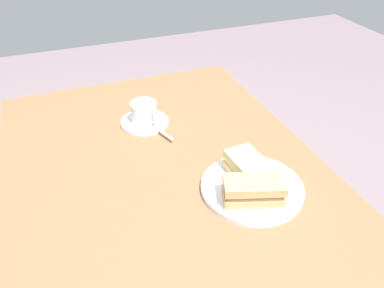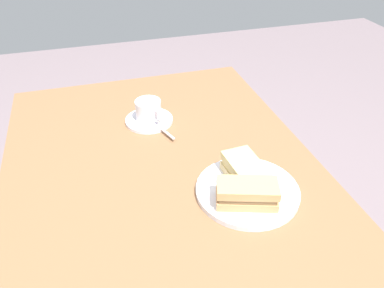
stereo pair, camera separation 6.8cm
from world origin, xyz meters
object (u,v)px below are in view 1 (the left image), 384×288
Objects in this scene: sandwich_plate at (252,188)px; spoon at (159,130)px; dining_table at (176,213)px; coffee_cup at (144,112)px; sandwich_back at (254,190)px; coffee_saucer at (145,122)px; sandwich_front at (249,169)px.

spoon is at bearing 23.60° from sandwich_plate.
coffee_cup is (0.33, -0.01, 0.12)m from dining_table.
coffee_saucer is at bearing 18.31° from sandwich_back.
sandwich_plate reaches higher than dining_table.
spoon is (0.36, 0.12, -0.03)m from sandwich_back.
sandwich_front is 1.32× the size of coffee_cup.
coffee_cup is (0.39, 0.17, 0.04)m from sandwich_plate.
sandwich_front is at bearing -153.46° from spoon.
sandwich_plate is at bearing -110.32° from dining_table.
spoon is (0.26, -0.04, 0.09)m from dining_table.
dining_table is 12.48× the size of coffee_cup.
coffee_saucer is at bearing 23.47° from coffee_cup.
sandwich_plate reaches higher than coffee_saucer.
coffee_cup is at bearing -156.53° from coffee_saucer.
coffee_cup is 1.08× the size of spoon.
sandwich_back is at bearing -161.95° from spoon.
sandwich_plate is 0.43m from coffee_cup.
sandwich_front is at bearing -154.74° from coffee_saucer.
dining_table is 0.22m from sandwich_back.
coffee_saucer is 0.04m from coffee_cup.
dining_table is at bearing 69.68° from sandwich_plate.
sandwich_front is 0.08m from sandwich_back.
spoon is (-0.07, -0.03, 0.01)m from coffee_saucer.
sandwich_plate is at bearing 171.69° from sandwich_front.
coffee_cup reaches higher than sandwich_plate.
sandwich_plate is 1.83× the size of sandwich_front.
dining_table is 0.22m from sandwich_front.
sandwich_back is (-0.04, 0.02, 0.03)m from sandwich_plate.
sandwich_front is at bearing -100.66° from dining_table.
coffee_cup reaches higher than spoon.
sandwich_front reaches higher than coffee_saucer.
sandwich_back is (-0.11, -0.15, 0.12)m from dining_table.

